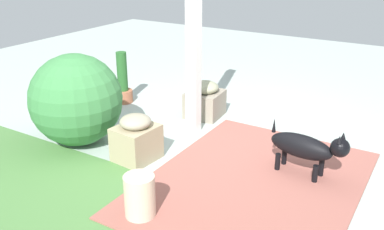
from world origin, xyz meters
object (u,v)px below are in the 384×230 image
(dog, at_px, (307,147))
(ceramic_urn, at_px, (140,197))
(terracotta_pot_tall, at_px, (123,84))
(stone_planter_nearest, at_px, (205,100))
(stone_planter_mid, at_px, (136,139))
(porch_pillar, at_px, (194,28))
(round_shrub, at_px, (76,100))

(dog, relative_size, ceramic_urn, 2.05)
(terracotta_pot_tall, bearing_deg, stone_planter_nearest, -173.70)
(stone_planter_mid, bearing_deg, terracotta_pot_tall, -45.79)
(stone_planter_mid, bearing_deg, stone_planter_nearest, -90.24)
(porch_pillar, height_order, stone_planter_mid, porch_pillar)
(porch_pillar, bearing_deg, dog, 166.69)
(stone_planter_mid, height_order, dog, dog)
(ceramic_urn, bearing_deg, terracotta_pot_tall, -47.45)
(round_shrub, distance_m, terracotta_pot_tall, 1.34)
(porch_pillar, relative_size, round_shrub, 2.43)
(round_shrub, height_order, terracotta_pot_tall, round_shrub)
(terracotta_pot_tall, distance_m, dog, 2.86)
(stone_planter_nearest, xyz_separation_m, dog, (-1.56, 0.83, 0.09))
(stone_planter_nearest, height_order, terracotta_pot_tall, terracotta_pot_tall)
(terracotta_pot_tall, relative_size, dog, 0.94)
(stone_planter_nearest, height_order, ceramic_urn, stone_planter_nearest)
(stone_planter_nearest, relative_size, dog, 0.63)
(porch_pillar, height_order, dog, porch_pillar)
(round_shrub, bearing_deg, stone_planter_nearest, -119.96)
(ceramic_urn, bearing_deg, porch_pillar, -73.07)
(stone_planter_nearest, distance_m, dog, 1.77)
(terracotta_pot_tall, bearing_deg, ceramic_urn, 132.55)
(round_shrub, height_order, dog, round_shrub)
(stone_planter_nearest, bearing_deg, porch_pillar, 104.65)
(porch_pillar, height_order, terracotta_pot_tall, porch_pillar)
(stone_planter_nearest, bearing_deg, dog, 152.11)
(stone_planter_mid, bearing_deg, porch_pillar, -98.46)
(stone_planter_nearest, distance_m, stone_planter_mid, 1.38)
(porch_pillar, relative_size, stone_planter_nearest, 5.10)
(stone_planter_nearest, bearing_deg, round_shrub, 60.04)
(porch_pillar, distance_m, ceramic_urn, 2.02)
(round_shrub, xyz_separation_m, dog, (-2.36, -0.56, -0.20))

